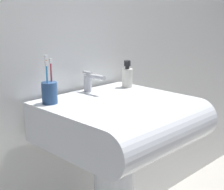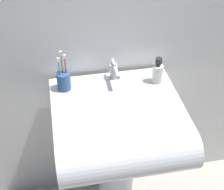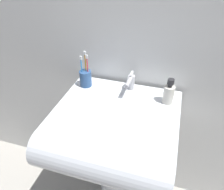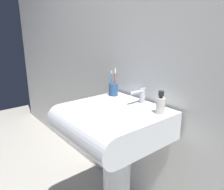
% 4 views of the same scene
% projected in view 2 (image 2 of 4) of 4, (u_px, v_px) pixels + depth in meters
% --- Properties ---
extents(wall_back, '(5.00, 0.05, 2.40)m').
position_uv_depth(wall_back, '(105.00, 8.00, 1.57)').
color(wall_back, silver).
rests_on(wall_back, ground).
extents(sink_pedestal, '(0.19, 0.19, 0.70)m').
position_uv_depth(sink_pedestal, '(116.00, 176.00, 1.88)').
color(sink_pedestal, white).
rests_on(sink_pedestal, ground).
extents(sink_basin, '(0.59, 0.58, 0.17)m').
position_uv_depth(sink_basin, '(119.00, 127.00, 1.56)').
color(sink_basin, white).
rests_on(sink_basin, sink_pedestal).
extents(faucet, '(0.04, 0.14, 0.10)m').
position_uv_depth(faucet, '(114.00, 71.00, 1.66)').
color(faucet, '#B7B7BC').
rests_on(faucet, sink_basin).
extents(toothbrush_cup, '(0.06, 0.06, 0.20)m').
position_uv_depth(toothbrush_cup, '(64.00, 80.00, 1.61)').
color(toothbrush_cup, '#2D5184').
rests_on(toothbrush_cup, sink_basin).
extents(soap_bottle, '(0.05, 0.05, 0.13)m').
position_uv_depth(soap_bottle, '(158.00, 72.00, 1.65)').
color(soap_bottle, silver).
rests_on(soap_bottle, sink_basin).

